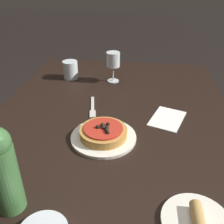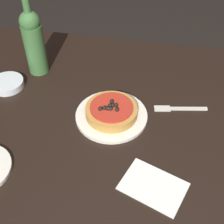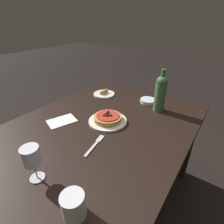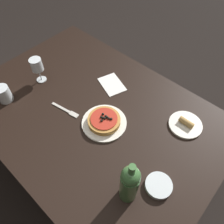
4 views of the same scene
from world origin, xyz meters
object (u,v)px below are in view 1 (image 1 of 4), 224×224
(dining_table, at_px, (111,138))
(fork, at_px, (93,108))
(wine_glass, at_px, (113,61))
(pizza, at_px, (103,132))
(dinner_plate, at_px, (104,137))
(water_cup, at_px, (70,70))
(wine_bottle, at_px, (2,169))
(side_plate, at_px, (196,221))

(dining_table, height_order, fork, fork)
(dining_table, bearing_deg, wine_glass, 5.28)
(pizza, bearing_deg, wine_glass, 2.63)
(dinner_plate, height_order, pizza, pizza)
(pizza, distance_m, water_cup, 0.60)
(dining_table, xyz_separation_m, wine_glass, (0.41, 0.04, 0.19))
(dinner_plate, height_order, wine_glass, wine_glass)
(water_cup, bearing_deg, wine_bottle, -176.03)
(wine_glass, bearing_deg, dining_table, -174.72)
(dining_table, relative_size, water_cup, 15.13)
(wine_glass, bearing_deg, wine_bottle, 168.27)
(wine_bottle, relative_size, fork, 1.60)
(dinner_plate, bearing_deg, dining_table, -7.19)
(wine_bottle, relative_size, water_cup, 3.07)
(wine_glass, xyz_separation_m, side_plate, (-0.86, -0.31, -0.11))
(wine_bottle, xyz_separation_m, fork, (0.55, -0.12, -0.13))
(pizza, height_order, wine_bottle, wine_bottle)
(dinner_plate, relative_size, fork, 1.32)
(pizza, xyz_separation_m, fork, (0.22, 0.08, -0.03))
(fork, xyz_separation_m, side_plate, (-0.55, -0.37, 0.01))
(fork, bearing_deg, water_cup, -161.32)
(dining_table, xyz_separation_m, water_cup, (0.43, 0.28, 0.13))
(fork, distance_m, side_plate, 0.66)
(dinner_plate, relative_size, water_cup, 2.52)
(wine_glass, bearing_deg, side_plate, -160.17)
(wine_glass, bearing_deg, water_cup, 85.60)
(dining_table, xyz_separation_m, dinner_plate, (-0.11, 0.01, 0.08))
(fork, bearing_deg, dinner_plate, 9.97)
(pizza, xyz_separation_m, wine_bottle, (-0.33, 0.20, 0.10))
(dining_table, height_order, water_cup, water_cup)
(side_plate, bearing_deg, dining_table, 31.38)
(dinner_plate, bearing_deg, side_plate, -139.31)
(dinner_plate, height_order, water_cup, water_cup)
(water_cup, distance_m, fork, 0.38)
(water_cup, bearing_deg, side_plate, -147.95)
(dining_table, relative_size, pizza, 8.35)
(wine_glass, bearing_deg, dinner_plate, -177.39)
(side_plate, bearing_deg, wine_bottle, 90.12)
(wine_glass, height_order, water_cup, wine_glass)
(dining_table, distance_m, water_cup, 0.53)
(dinner_plate, height_order, side_plate, side_plate)
(wine_bottle, bearing_deg, dinner_plate, -31.28)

